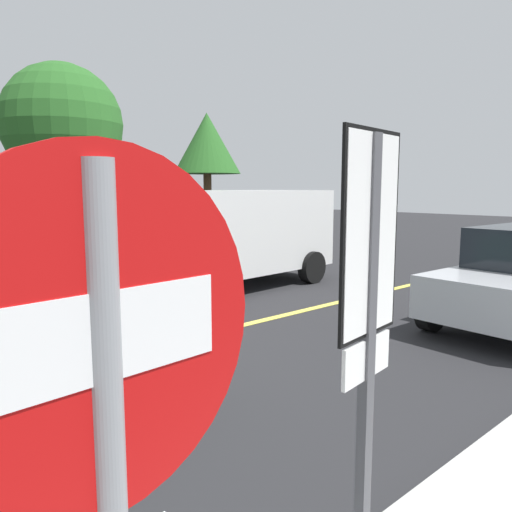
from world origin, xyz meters
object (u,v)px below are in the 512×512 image
Objects in this scene: tree_right_verge at (62,126)px; stop_sign at (110,508)px; speed_limit_sign at (369,289)px; white_van at (229,232)px; tree_left_verge at (207,145)px.

stop_sign is at bearing -110.79° from tree_right_verge.
stop_sign is at bearing -162.71° from speed_limit_sign.
speed_limit_sign reaches higher than stop_sign.
tree_left_verge reaches higher than white_van.
speed_limit_sign is 8.86m from white_van.
stop_sign is 0.51× the size of tree_left_verge.
white_van is 1.04× the size of tree_right_verge.
speed_limit_sign is at bearing 17.29° from stop_sign.
tree_right_verge is at bearing 128.17° from white_van.
tree_right_verge is (4.14, 10.90, 2.08)m from stop_sign.
white_van is 4.64m from tree_right_verge.
tree_left_verge is (9.14, 12.05, 2.01)m from stop_sign.
tree_right_verge is at bearing -167.03° from tree_left_verge.
speed_limit_sign is (1.57, 0.49, 0.17)m from stop_sign.
tree_right_verge reaches higher than white_van.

